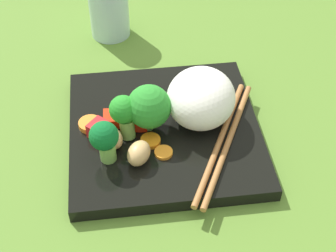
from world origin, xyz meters
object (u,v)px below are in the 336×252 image
square_plate (164,131)px  chopstick_pair (224,141)px  rice_mound (201,98)px  carrot_slice_0 (90,124)px  drinking_glass (109,9)px  broccoli_floret_1 (105,139)px

square_plate → chopstick_pair: size_ratio=1.22×
rice_mound → carrot_slice_0: 14.23cm
rice_mound → drinking_glass: drinking_glass is taller
square_plate → carrot_slice_0: carrot_slice_0 is taller
chopstick_pair → rice_mound: bearing=51.5°
rice_mound → broccoli_floret_1: rice_mound is taller
drinking_glass → chopstick_pair: bearing=21.4°
broccoli_floret_1 → chopstick_pair: bearing=89.6°
square_plate → carrot_slice_0: size_ratio=8.23×
carrot_slice_0 → square_plate: bearing=79.6°
square_plate → rice_mound: 6.41cm
square_plate → rice_mound: rice_mound is taller
square_plate → chopstick_pair: 7.92cm
square_plate → carrot_slice_0: bearing=-100.4°
chopstick_pair → drinking_glass: drinking_glass is taller
broccoli_floret_1 → chopstick_pair: (0.10, 14.25, -2.90)cm
square_plate → broccoli_floret_1: bearing=-62.1°
broccoli_floret_1 → drinking_glass: (-28.17, 3.17, -0.63)cm
square_plate → carrot_slice_0: (-1.69, -9.16, 1.26)cm
broccoli_floret_1 → drinking_glass: drinking_glass is taller
carrot_slice_0 → chopstick_pair: 16.84cm
drinking_glass → broccoli_floret_1: bearing=-6.4°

